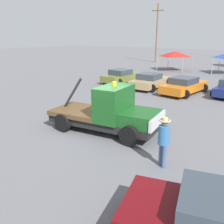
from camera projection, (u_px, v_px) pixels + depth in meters
ground_plane at (104, 131)px, 12.17m from camera, size 160.00×160.00×0.00m
tow_truck at (110, 113)px, 11.74m from camera, size 5.59×2.78×2.51m
person_near_truck at (164, 138)px, 8.56m from camera, size 0.40×0.40×1.82m
parked_car_olive at (122, 76)px, 24.28m from camera, size 2.73×4.44×1.34m
parked_car_tan at (150, 81)px, 21.79m from camera, size 2.56×4.36×1.34m
parked_car_orange at (184, 86)px, 19.79m from camera, size 2.82×4.92×1.34m
canopy_tent_red at (176, 54)px, 32.59m from camera, size 3.54×3.54×2.52m
utility_pole at (157, 32)px, 42.18m from camera, size 2.20×0.24×9.58m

